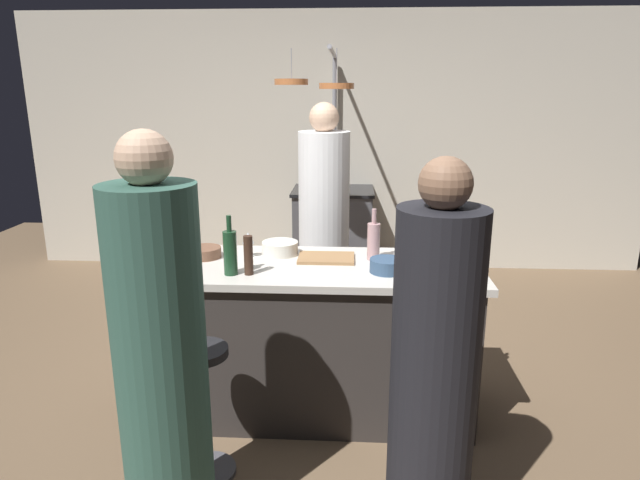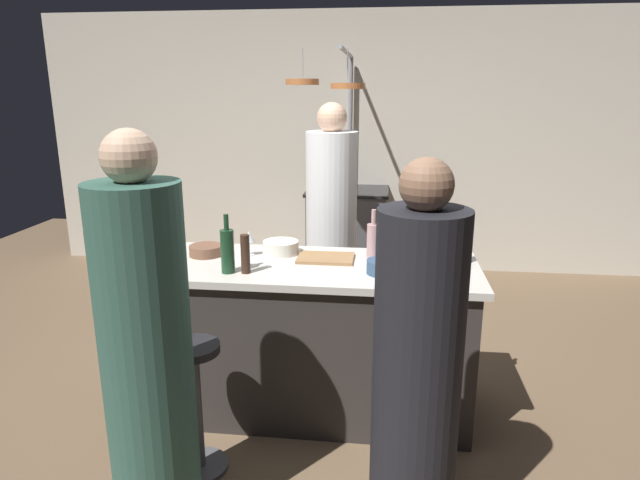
{
  "view_description": "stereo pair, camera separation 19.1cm",
  "coord_description": "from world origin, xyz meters",
  "px_view_note": "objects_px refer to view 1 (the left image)",
  "views": [
    {
      "loc": [
        0.17,
        -2.92,
        1.84
      ],
      "look_at": [
        0.0,
        0.15,
        1.0
      ],
      "focal_mm": 30.88,
      "sensor_mm": 36.0,
      "label": 1
    },
    {
      "loc": [
        0.36,
        -2.9,
        1.84
      ],
      "look_at": [
        0.0,
        0.15,
        1.0
      ],
      "focal_mm": 30.88,
      "sensor_mm": 36.0,
      "label": 2
    }
  ],
  "objects_px": {
    "bar_stool_left": "(204,406)",
    "stove_range": "(333,233)",
    "wine_bottle_dark": "(428,257)",
    "pepper_mill": "(248,255)",
    "wine_bottle_amber": "(450,258)",
    "mixing_bowl_wooden": "(204,252)",
    "wine_glass_near_right_guest": "(405,239)",
    "guest_left": "(161,365)",
    "bar_stool_right": "(424,413)",
    "wine_glass_near_left_guest": "(248,239)",
    "wine_bottle_green": "(230,252)",
    "cutting_board": "(326,258)",
    "mixing_bowl_ceramic": "(280,248)",
    "mixing_bowl_blue": "(387,266)",
    "guest_right": "(434,379)",
    "wine_bottle_rose": "(374,240)",
    "wine_bottle_white": "(459,241)",
    "chef": "(324,233)"
  },
  "relations": [
    {
      "from": "chef",
      "to": "bar_stool_left",
      "type": "distance_m",
      "value": 1.77
    },
    {
      "from": "guest_right",
      "to": "cutting_board",
      "type": "relative_size",
      "value": 5.06
    },
    {
      "from": "wine_glass_near_left_guest",
      "to": "pepper_mill",
      "type": "bearing_deg",
      "value": -79.32
    },
    {
      "from": "stove_range",
      "to": "bar_stool_right",
      "type": "bearing_deg",
      "value": -80.14
    },
    {
      "from": "wine_bottle_amber",
      "to": "mixing_bowl_wooden",
      "type": "relative_size",
      "value": 1.54
    },
    {
      "from": "stove_range",
      "to": "wine_bottle_rose",
      "type": "height_order",
      "value": "wine_bottle_rose"
    },
    {
      "from": "guest_left",
      "to": "mixing_bowl_wooden",
      "type": "height_order",
      "value": "guest_left"
    },
    {
      "from": "stove_range",
      "to": "bar_stool_left",
      "type": "distance_m",
      "value": 3.11
    },
    {
      "from": "wine_bottle_white",
      "to": "guest_left",
      "type": "bearing_deg",
      "value": -141.02
    },
    {
      "from": "bar_stool_right",
      "to": "wine_glass_near_left_guest",
      "type": "height_order",
      "value": "wine_glass_near_left_guest"
    },
    {
      "from": "wine_bottle_dark",
      "to": "pepper_mill",
      "type": "bearing_deg",
      "value": -179.77
    },
    {
      "from": "wine_bottle_amber",
      "to": "guest_right",
      "type": "bearing_deg",
      "value": -103.09
    },
    {
      "from": "bar_stool_right",
      "to": "wine_bottle_green",
      "type": "distance_m",
      "value": 1.25
    },
    {
      "from": "chef",
      "to": "wine_bottle_white",
      "type": "bearing_deg",
      "value": -49.07
    },
    {
      "from": "bar_stool_right",
      "to": "cutting_board",
      "type": "xyz_separation_m",
      "value": [
        -0.49,
        0.71,
        0.53
      ]
    },
    {
      "from": "stove_range",
      "to": "wine_bottle_amber",
      "type": "relative_size",
      "value": 2.99
    },
    {
      "from": "pepper_mill",
      "to": "wine_bottle_dark",
      "type": "distance_m",
      "value": 0.93
    },
    {
      "from": "pepper_mill",
      "to": "mixing_bowl_blue",
      "type": "bearing_deg",
      "value": 6.22
    },
    {
      "from": "guest_left",
      "to": "wine_glass_near_right_guest",
      "type": "bearing_deg",
      "value": 48.31
    },
    {
      "from": "wine_bottle_dark",
      "to": "chef",
      "type": "bearing_deg",
      "value": 116.13
    },
    {
      "from": "pepper_mill",
      "to": "stove_range",
      "type": "bearing_deg",
      "value": 82.33
    },
    {
      "from": "wine_bottle_rose",
      "to": "wine_bottle_white",
      "type": "bearing_deg",
      "value": -2.05
    },
    {
      "from": "bar_stool_left",
      "to": "stove_range",
      "type": "bearing_deg",
      "value": 80.46
    },
    {
      "from": "stove_range",
      "to": "wine_bottle_rose",
      "type": "relative_size",
      "value": 3.0
    },
    {
      "from": "cutting_board",
      "to": "mixing_bowl_wooden",
      "type": "relative_size",
      "value": 1.66
    },
    {
      "from": "bar_stool_right",
      "to": "wine_bottle_amber",
      "type": "distance_m",
      "value": 0.78
    },
    {
      "from": "pepper_mill",
      "to": "wine_glass_near_left_guest",
      "type": "xyz_separation_m",
      "value": [
        -0.06,
        0.32,
        0.0
      ]
    },
    {
      "from": "guest_left",
      "to": "cutting_board",
      "type": "relative_size",
      "value": 5.35
    },
    {
      "from": "guest_right",
      "to": "wine_bottle_amber",
      "type": "relative_size",
      "value": 5.44
    },
    {
      "from": "bar_stool_left",
      "to": "mixing_bowl_blue",
      "type": "height_order",
      "value": "mixing_bowl_blue"
    },
    {
      "from": "bar_stool_right",
      "to": "wine_bottle_dark",
      "type": "xyz_separation_m",
      "value": [
        0.04,
        0.43,
        0.64
      ]
    },
    {
      "from": "bar_stool_right",
      "to": "wine_bottle_amber",
      "type": "height_order",
      "value": "wine_bottle_amber"
    },
    {
      "from": "bar_stool_left",
      "to": "bar_stool_right",
      "type": "height_order",
      "value": "same"
    },
    {
      "from": "bar_stool_right",
      "to": "guest_right",
      "type": "relative_size",
      "value": 0.42
    },
    {
      "from": "chef",
      "to": "wine_bottle_rose",
      "type": "xyz_separation_m",
      "value": [
        0.33,
        -0.91,
        0.2
      ]
    },
    {
      "from": "stove_range",
      "to": "wine_glass_near_left_guest",
      "type": "relative_size",
      "value": 6.1
    },
    {
      "from": "stove_range",
      "to": "wine_glass_near_right_guest",
      "type": "bearing_deg",
      "value": -77.73
    },
    {
      "from": "bar_stool_left",
      "to": "wine_bottle_amber",
      "type": "xyz_separation_m",
      "value": [
        1.2,
        0.42,
        0.64
      ]
    },
    {
      "from": "bar_stool_left",
      "to": "mixing_bowl_ceramic",
      "type": "bearing_deg",
      "value": 70.88
    },
    {
      "from": "guest_left",
      "to": "mixing_bowl_ceramic",
      "type": "bearing_deg",
      "value": 74.66
    },
    {
      "from": "wine_bottle_amber",
      "to": "wine_glass_near_right_guest",
      "type": "relative_size",
      "value": 2.04
    },
    {
      "from": "stove_range",
      "to": "guest_left",
      "type": "xyz_separation_m",
      "value": [
        -0.56,
        -3.45,
        0.35
      ]
    },
    {
      "from": "wine_bottle_green",
      "to": "wine_glass_near_left_guest",
      "type": "bearing_deg",
      "value": 83.83
    },
    {
      "from": "wine_glass_near_right_guest",
      "to": "mixing_bowl_wooden",
      "type": "height_order",
      "value": "wine_glass_near_right_guest"
    },
    {
      "from": "wine_bottle_green",
      "to": "mixing_bowl_blue",
      "type": "height_order",
      "value": "wine_bottle_green"
    },
    {
      "from": "wine_bottle_dark",
      "to": "bar_stool_left",
      "type": "bearing_deg",
      "value": -158.43
    },
    {
      "from": "wine_glass_near_right_guest",
      "to": "wine_bottle_dark",
      "type": "bearing_deg",
      "value": -77.56
    },
    {
      "from": "pepper_mill",
      "to": "guest_left",
      "type": "bearing_deg",
      "value": -104.32
    },
    {
      "from": "guest_left",
      "to": "wine_glass_near_left_guest",
      "type": "bearing_deg",
      "value": 82.63
    },
    {
      "from": "cutting_board",
      "to": "mixing_bowl_ceramic",
      "type": "bearing_deg",
      "value": 162.5
    }
  ]
}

